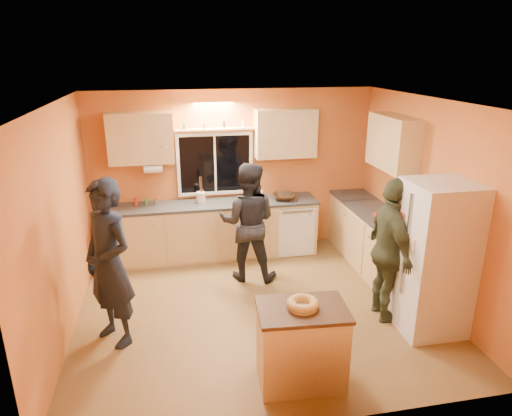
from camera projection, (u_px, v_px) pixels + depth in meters
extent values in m
plane|color=brown|center=(258.00, 308.00, 5.89)|extent=(4.50, 4.50, 0.00)
cube|color=orange|center=(234.00, 172.00, 7.32)|extent=(4.50, 0.04, 2.60)
cube|color=orange|center=(308.00, 296.00, 3.61)|extent=(4.50, 0.04, 2.60)
cube|color=orange|center=(60.00, 226.00, 5.06)|extent=(0.04, 4.00, 2.60)
cube|color=orange|center=(429.00, 202.00, 5.88)|extent=(0.04, 4.00, 2.60)
cube|color=white|center=(258.00, 102.00, 5.04)|extent=(4.50, 4.00, 0.02)
cube|color=black|center=(215.00, 164.00, 7.20)|extent=(1.10, 0.02, 0.90)
cube|color=white|center=(215.00, 164.00, 7.19)|extent=(1.20, 0.04, 1.00)
cube|color=tan|center=(141.00, 138.00, 6.71)|extent=(0.95, 0.33, 0.75)
cube|color=tan|center=(285.00, 133.00, 7.11)|extent=(0.95, 0.33, 0.75)
cube|color=tan|center=(393.00, 143.00, 6.38)|extent=(0.33, 1.00, 0.75)
cylinder|color=silver|center=(153.00, 169.00, 6.78)|extent=(0.27, 0.12, 0.12)
cube|color=tan|center=(216.00, 231.00, 7.26)|extent=(3.20, 0.60, 0.86)
cube|color=#282B2D|center=(215.00, 204.00, 7.12)|extent=(3.24, 0.62, 0.04)
cube|color=tan|center=(352.00, 221.00, 7.68)|extent=(0.60, 0.60, 0.86)
cube|color=#282B2D|center=(353.00, 195.00, 7.54)|extent=(0.62, 0.62, 0.04)
cube|color=tan|center=(384.00, 250.00, 6.57)|extent=(0.60, 1.80, 0.86)
cube|color=#282B2D|center=(387.00, 220.00, 6.42)|extent=(0.62, 1.84, 0.04)
cube|color=silver|center=(434.00, 258.00, 5.20)|extent=(0.72, 0.70, 1.80)
cube|color=tan|center=(301.00, 346.00, 4.46)|extent=(0.86, 0.61, 0.80)
cube|color=black|center=(303.00, 310.00, 4.33)|extent=(0.90, 0.65, 0.04)
torus|color=tan|center=(303.00, 304.00, 4.31)|extent=(0.31, 0.31, 0.09)
imported|color=black|center=(109.00, 264.00, 4.94)|extent=(0.80, 0.83, 1.91)
imported|color=black|center=(248.00, 222.00, 6.42)|extent=(0.99, 0.87, 1.71)
imported|color=#353D26|center=(390.00, 251.00, 5.41)|extent=(0.51, 1.07, 1.78)
imported|color=black|center=(284.00, 197.00, 7.26)|extent=(0.46, 0.46, 0.09)
cylinder|color=beige|center=(201.00, 197.00, 7.09)|extent=(0.14, 0.14, 0.17)
imported|color=gray|center=(420.00, 229.00, 5.63)|extent=(0.35, 0.33, 0.32)
cube|color=#AD2F1A|center=(380.00, 216.00, 6.45)|extent=(0.16, 0.12, 0.07)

